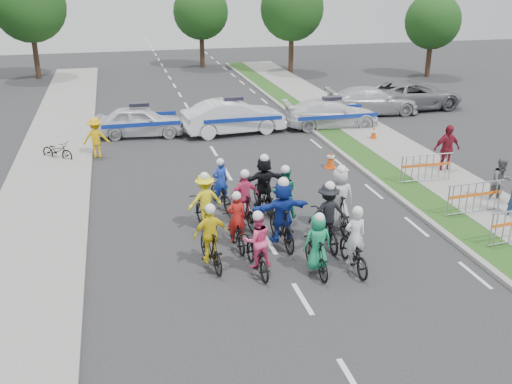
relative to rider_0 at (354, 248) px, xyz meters
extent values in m
plane|color=#28282B|center=(-1.71, -1.07, -0.60)|extent=(90.00, 90.00, 0.00)
cube|color=gray|center=(3.39, 3.93, -0.54)|extent=(0.20, 60.00, 0.12)
cube|color=#274817|center=(4.09, 3.93, -0.54)|extent=(1.20, 60.00, 0.11)
cube|color=gray|center=(5.89, 3.93, -0.53)|extent=(2.40, 60.00, 0.13)
cube|color=gray|center=(-8.21, 3.93, -0.53)|extent=(3.00, 60.00, 0.13)
imported|color=black|center=(0.00, 0.01, -0.13)|extent=(0.62, 1.76, 0.92)
imported|color=silver|center=(0.00, -0.04, 0.35)|extent=(0.56, 0.37, 1.54)
sphere|color=white|center=(0.00, -0.09, 1.07)|extent=(0.27, 0.27, 0.27)
imported|color=black|center=(-0.99, 0.04, -0.11)|extent=(0.48, 1.63, 0.98)
imported|color=#1A925E|center=(-0.99, -0.01, 0.32)|extent=(0.72, 0.48, 1.47)
sphere|color=white|center=(-0.99, -0.06, 0.99)|extent=(0.25, 0.25, 0.25)
imported|color=black|center=(-2.44, 0.46, -0.15)|extent=(0.72, 1.74, 0.89)
imported|color=#FC4687|center=(-2.44, 0.41, 0.33)|extent=(0.77, 0.62, 1.49)
sphere|color=white|center=(-2.44, 0.36, 1.01)|extent=(0.26, 0.26, 0.26)
imported|color=black|center=(-3.53, 1.01, -0.08)|extent=(0.74, 1.77, 1.03)
imported|color=yellow|center=(-3.53, 0.96, 0.36)|extent=(0.96, 0.51, 1.55)
sphere|color=white|center=(-3.53, 0.91, 1.08)|extent=(0.27, 0.27, 0.27)
imported|color=black|center=(-0.17, 1.49, -0.10)|extent=(0.76, 1.93, 1.00)
imported|color=black|center=(-0.17, 1.44, 0.41)|extent=(1.10, 0.67, 1.66)
sphere|color=white|center=(-0.17, 1.39, 1.20)|extent=(0.29, 0.29, 0.29)
imported|color=black|center=(-1.40, 1.78, -0.01)|extent=(0.68, 1.99, 1.18)
imported|color=#1532A2|center=(-1.40, 1.73, 0.47)|extent=(1.67, 0.62, 1.76)
sphere|color=white|center=(-1.40, 1.68, 1.31)|extent=(0.31, 0.31, 0.31)
imported|color=black|center=(-2.65, 1.97, -0.16)|extent=(0.64, 1.68, 0.87)
imported|color=red|center=(-2.65, 1.92, 0.31)|extent=(0.54, 0.37, 1.45)
sphere|color=white|center=(-2.65, 1.87, 0.97)|extent=(0.25, 0.25, 0.25)
imported|color=black|center=(0.50, 2.35, -0.01)|extent=(0.62, 1.97, 1.18)
imported|color=silver|center=(0.50, 2.30, 0.47)|extent=(0.88, 0.59, 1.76)
sphere|color=white|center=(0.50, 2.25, 1.31)|extent=(0.31, 0.31, 0.31)
imported|color=black|center=(-0.89, 3.28, -0.12)|extent=(0.91, 1.90, 0.96)
imported|color=#157757|center=(-0.89, 3.23, 0.38)|extent=(0.86, 0.72, 1.59)
sphere|color=white|center=(-0.89, 3.18, 1.13)|extent=(0.28, 0.28, 0.28)
imported|color=black|center=(-2.12, 3.28, -0.07)|extent=(0.84, 1.81, 1.05)
imported|color=#E63F79|center=(-2.12, 3.23, 0.37)|extent=(0.98, 0.56, 1.57)
sphere|color=white|center=(-2.12, 3.18, 1.10)|extent=(0.27, 0.27, 0.27)
imported|color=black|center=(-3.30, 3.31, -0.12)|extent=(0.91, 1.88, 0.95)
imported|color=yellow|center=(-3.30, 3.26, 0.37)|extent=(1.10, 0.74, 1.58)
sphere|color=white|center=(-3.30, 3.21, 1.11)|extent=(0.27, 0.27, 0.27)
imported|color=black|center=(-1.27, 4.28, -0.05)|extent=(0.68, 1.87, 1.10)
imported|color=black|center=(-1.27, 4.23, 0.41)|extent=(1.57, 0.63, 1.65)
sphere|color=white|center=(-1.27, 4.18, 1.19)|extent=(0.29, 0.29, 0.29)
imported|color=black|center=(-2.54, 4.91, -0.16)|extent=(0.91, 1.74, 0.87)
imported|color=#183AB6|center=(-2.54, 4.86, 0.31)|extent=(0.59, 0.45, 1.45)
sphere|color=white|center=(-2.54, 4.81, 0.97)|extent=(0.25, 0.25, 0.25)
imported|color=silver|center=(-4.56, 14.13, 0.10)|extent=(4.25, 2.13, 1.39)
imported|color=silver|center=(-0.29, 13.53, 0.19)|extent=(4.90, 2.11, 1.57)
imported|color=silver|center=(4.55, 13.47, 0.08)|extent=(4.80, 2.29, 1.35)
imported|color=silver|center=(7.65, 15.51, 0.12)|extent=(5.06, 2.39, 1.42)
imported|color=slate|center=(10.29, 16.07, 0.18)|extent=(5.70, 2.89, 1.54)
imported|color=#55565A|center=(6.39, 2.92, 0.20)|extent=(0.78, 0.61, 1.59)
imported|color=maroon|center=(6.32, 6.09, 0.34)|extent=(1.12, 0.52, 1.88)
imported|color=#E1AB0B|center=(-6.49, 11.28, 0.23)|extent=(1.13, 0.74, 1.65)
cube|color=#F24C0C|center=(2.34, 7.71, -0.58)|extent=(0.40, 0.40, 0.03)
cone|color=#F24C0C|center=(2.34, 7.71, -0.25)|extent=(0.36, 0.36, 0.70)
cylinder|color=silver|center=(2.34, 7.71, -0.15)|extent=(0.29, 0.29, 0.08)
cube|color=#F24C0C|center=(5.55, 10.71, -0.58)|extent=(0.40, 0.40, 0.03)
cone|color=#F24C0C|center=(5.55, 10.71, -0.25)|extent=(0.36, 0.36, 0.70)
cylinder|color=silver|center=(5.55, 10.71, -0.15)|extent=(0.29, 0.29, 0.08)
imported|color=black|center=(-8.05, 11.26, -0.20)|extent=(1.51, 1.35, 0.79)
cylinder|color=#382619|center=(7.29, 28.93, 1.03)|extent=(0.36, 0.36, 3.25)
sphere|color=#153E13|center=(7.29, 28.93, 3.95)|extent=(4.55, 4.55, 4.55)
cylinder|color=#382619|center=(16.29, 24.93, 0.78)|extent=(0.36, 0.36, 2.75)
sphere|color=#153E13|center=(16.29, 24.93, 3.25)|extent=(3.85, 3.85, 3.85)
cylinder|color=#382619|center=(-10.71, 30.93, 1.15)|extent=(0.36, 0.36, 3.50)
sphere|color=#153E13|center=(-10.71, 30.93, 4.30)|extent=(4.90, 4.90, 4.90)
cylinder|color=#382619|center=(1.29, 32.93, 0.90)|extent=(0.36, 0.36, 3.00)
sphere|color=#153E13|center=(1.29, 32.93, 3.60)|extent=(4.20, 4.20, 4.20)
camera|label=1|loc=(-5.57, -12.03, 6.67)|focal=40.00mm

